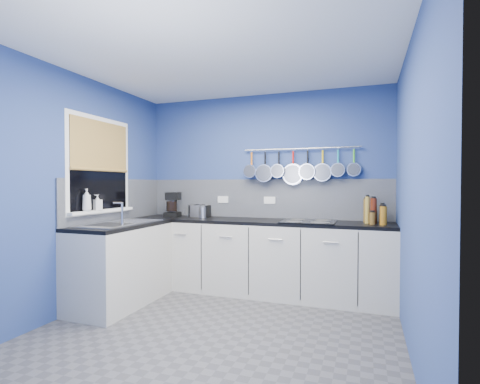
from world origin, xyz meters
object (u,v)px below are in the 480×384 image
Objects in this scene: canister at (203,212)px; coffee_maker at (173,204)px; soap_bottle_b at (97,202)px; hob at (309,221)px; paper_towel at (172,207)px; soap_bottle_a at (87,200)px; toaster at (200,211)px.

coffee_maker is at bearing -178.58° from canister.
soap_bottle_b is 0.28× the size of hob.
canister is at bearing -5.01° from paper_towel.
soap_bottle_a is at bearing -116.52° from coffee_maker.
paper_towel is 1.89m from hob.
paper_towel is 0.73× the size of coffee_maker.
coffee_maker is (0.35, 1.19, -0.11)m from soap_bottle_a.
soap_bottle_b is at bearing -118.90° from coffee_maker.
canister is at bearing 52.62° from soap_bottle_b.
canister is 1.39m from hob.
soap_bottle_a is 1.39× the size of soap_bottle_b.
paper_towel is (0.30, 1.08, -0.12)m from soap_bottle_b.
soap_bottle_a reaches higher than paper_towel.
canister is (0.08, -0.06, -0.01)m from toaster.
canister is (0.45, 0.01, -0.10)m from coffee_maker.
soap_bottle_b is at bearing -115.43° from toaster.
soap_bottle_b is 1.25× the size of canister.
soap_bottle_b is at bearing -127.38° from canister.
canister is at bearing 176.53° from hob.
canister is at bearing -8.85° from coffee_maker.
soap_bottle_a reaches higher than hob.
coffee_maker is 2.38× the size of canister.
hob is at bearing 27.10° from soap_bottle_a.
canister is at bearing 56.51° from soap_bottle_a.
soap_bottle_a is at bearing -152.90° from hob.
hob is (1.46, -0.14, -0.07)m from toaster.
toaster is 1.47m from hob.
hob is at bearing 23.65° from soap_bottle_b.
paper_towel is 0.50m from canister.
soap_bottle_b is 0.72× the size of paper_towel.
toaster is 0.40× the size of hob.
soap_bottle_a is at bearing -123.49° from canister.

